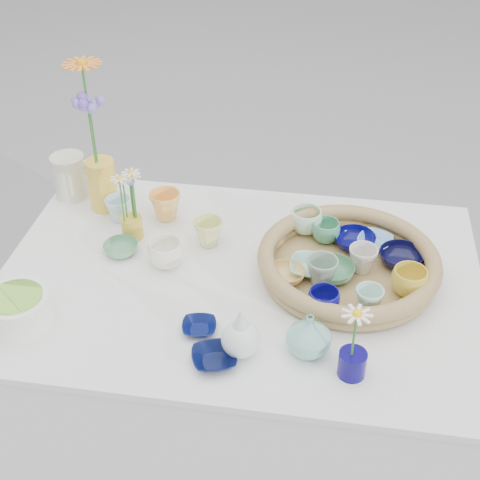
# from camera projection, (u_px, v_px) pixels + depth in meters

# --- Properties ---
(ground) EXTENTS (80.00, 80.00, 0.00)m
(ground) POSITION_uv_depth(u_px,v_px,m) (239.00, 455.00, 2.20)
(ground) COLOR gray
(display_table) EXTENTS (1.26, 0.86, 0.77)m
(display_table) POSITION_uv_depth(u_px,v_px,m) (239.00, 455.00, 2.20)
(display_table) COLOR white
(display_table) RESTS_ON ground
(wicker_tray) EXTENTS (0.47, 0.47, 0.08)m
(wicker_tray) POSITION_uv_depth(u_px,v_px,m) (348.00, 264.00, 1.73)
(wicker_tray) COLOR brown
(wicker_tray) RESTS_ON display_table
(tray_ceramic_0) EXTENTS (0.13, 0.13, 0.04)m
(tray_ceramic_0) POSITION_uv_depth(u_px,v_px,m) (355.00, 241.00, 1.82)
(tray_ceramic_0) COLOR #050552
(tray_ceramic_0) RESTS_ON wicker_tray
(tray_ceramic_1) EXTENTS (0.13, 0.13, 0.04)m
(tray_ceramic_1) POSITION_uv_depth(u_px,v_px,m) (401.00, 258.00, 1.76)
(tray_ceramic_1) COLOR black
(tray_ceramic_1) RESTS_ON wicker_tray
(tray_ceramic_2) EXTENTS (0.10, 0.10, 0.07)m
(tray_ceramic_2) POSITION_uv_depth(u_px,v_px,m) (409.00, 282.00, 1.65)
(tray_ceramic_2) COLOR gold
(tray_ceramic_2) RESTS_ON wicker_tray
(tray_ceramic_3) EXTENTS (0.13, 0.13, 0.04)m
(tray_ceramic_3) POSITION_uv_depth(u_px,v_px,m) (332.00, 272.00, 1.71)
(tray_ceramic_3) COLOR #4D9062
(tray_ceramic_3) RESTS_ON wicker_tray
(tray_ceramic_4) EXTENTS (0.08, 0.08, 0.08)m
(tray_ceramic_4) POSITION_uv_depth(u_px,v_px,m) (322.00, 272.00, 1.68)
(tray_ceramic_4) COLOR gray
(tray_ceramic_4) RESTS_ON wicker_tray
(tray_ceramic_5) EXTENTS (0.12, 0.12, 0.03)m
(tray_ceramic_5) POSITION_uv_depth(u_px,v_px,m) (311.00, 267.00, 1.73)
(tray_ceramic_5) COLOR #8DCEB6
(tray_ceramic_5) RESTS_ON wicker_tray
(tray_ceramic_6) EXTENTS (0.11, 0.11, 0.07)m
(tray_ceramic_6) POSITION_uv_depth(u_px,v_px,m) (306.00, 221.00, 1.86)
(tray_ceramic_6) COLOR #BFFDD9
(tray_ceramic_6) RESTS_ON wicker_tray
(tray_ceramic_7) EXTENTS (0.08, 0.08, 0.07)m
(tray_ceramic_7) POSITION_uv_depth(u_px,v_px,m) (363.00, 259.00, 1.72)
(tray_ceramic_7) COLOR beige
(tray_ceramic_7) RESTS_ON wicker_tray
(tray_ceramic_8) EXTENTS (0.12, 0.12, 0.02)m
(tray_ceramic_8) POSITION_uv_depth(u_px,v_px,m) (375.00, 241.00, 1.83)
(tray_ceramic_8) COLOR #81B6EF
(tray_ceramic_8) RESTS_ON wicker_tray
(tray_ceramic_9) EXTENTS (0.08, 0.08, 0.06)m
(tray_ceramic_9) POSITION_uv_depth(u_px,v_px,m) (324.00, 301.00, 1.60)
(tray_ceramic_9) COLOR #0E0B76
(tray_ceramic_9) RESTS_ON wicker_tray
(tray_ceramic_10) EXTENTS (0.10, 0.10, 0.03)m
(tray_ceramic_10) POSITION_uv_depth(u_px,v_px,m) (286.00, 275.00, 1.70)
(tray_ceramic_10) COLOR #E9B667
(tray_ceramic_10) RESTS_ON wicker_tray
(tray_ceramic_11) EXTENTS (0.08, 0.08, 0.06)m
(tray_ceramic_11) POSITION_uv_depth(u_px,v_px,m) (369.00, 300.00, 1.60)
(tray_ceramic_11) COLOR #ADDCC8
(tray_ceramic_11) RESTS_ON wicker_tray
(tray_ceramic_12) EXTENTS (0.09, 0.09, 0.06)m
(tray_ceramic_12) POSITION_uv_depth(u_px,v_px,m) (326.00, 231.00, 1.83)
(tray_ceramic_12) COLOR #4DA176
(tray_ceramic_12) RESTS_ON wicker_tray
(loose_ceramic_0) EXTENTS (0.10, 0.10, 0.09)m
(loose_ceramic_0) POSITION_uv_depth(u_px,v_px,m) (166.00, 205.00, 1.95)
(loose_ceramic_0) COLOR #FFBB58
(loose_ceramic_0) RESTS_ON display_table
(loose_ceramic_1) EXTENTS (0.09, 0.09, 0.08)m
(loose_ceramic_1) POSITION_uv_depth(u_px,v_px,m) (208.00, 232.00, 1.84)
(loose_ceramic_1) COLOR #E3E788
(loose_ceramic_1) RESTS_ON display_table
(loose_ceramic_2) EXTENTS (0.11, 0.11, 0.03)m
(loose_ceramic_2) POSITION_uv_depth(u_px,v_px,m) (121.00, 249.00, 1.82)
(loose_ceramic_2) COLOR #5E9F6F
(loose_ceramic_2) RESTS_ON display_table
(loose_ceramic_3) EXTENTS (0.11, 0.11, 0.07)m
(loose_ceramic_3) POSITION_uv_depth(u_px,v_px,m) (166.00, 254.00, 1.77)
(loose_ceramic_3) COLOR white
(loose_ceramic_3) RESTS_ON display_table
(loose_ceramic_4) EXTENTS (0.09, 0.09, 0.02)m
(loose_ceramic_4) POSITION_uv_depth(u_px,v_px,m) (199.00, 327.00, 1.58)
(loose_ceramic_4) COLOR #081147
(loose_ceramic_4) RESTS_ON display_table
(loose_ceramic_5) EXTENTS (0.09, 0.09, 0.07)m
(loose_ceramic_5) POSITION_uv_depth(u_px,v_px,m) (119.00, 209.00, 1.94)
(loose_ceramic_5) COLOR silver
(loose_ceramic_5) RESTS_ON display_table
(loose_ceramic_6) EXTENTS (0.13, 0.13, 0.03)m
(loose_ceramic_6) POSITION_uv_depth(u_px,v_px,m) (214.00, 358.00, 1.50)
(loose_ceramic_6) COLOR #070E35
(loose_ceramic_6) RESTS_ON display_table
(fluted_bowl) EXTENTS (0.18, 0.18, 0.08)m
(fluted_bowl) POSITION_uv_depth(u_px,v_px,m) (18.00, 310.00, 1.59)
(fluted_bowl) COLOR white
(fluted_bowl) RESTS_ON display_table
(bud_vase_paleblue) EXTENTS (0.11, 0.11, 0.14)m
(bud_vase_paleblue) POSITION_uv_depth(u_px,v_px,m) (241.00, 331.00, 1.49)
(bud_vase_paleblue) COLOR silver
(bud_vase_paleblue) RESTS_ON display_table
(bud_vase_seafoam) EXTENTS (0.11, 0.11, 0.11)m
(bud_vase_seafoam) POSITION_uv_depth(u_px,v_px,m) (309.00, 334.00, 1.50)
(bud_vase_seafoam) COLOR #7AC1B3
(bud_vase_seafoam) RESTS_ON display_table
(bud_vase_cobalt) EXTENTS (0.07, 0.07, 0.06)m
(bud_vase_cobalt) POSITION_uv_depth(u_px,v_px,m) (352.00, 364.00, 1.46)
(bud_vase_cobalt) COLOR #0C055A
(bud_vase_cobalt) RESTS_ON display_table
(single_daisy) EXTENTS (0.09, 0.09, 0.14)m
(single_daisy) POSITION_uv_depth(u_px,v_px,m) (354.00, 335.00, 1.41)
(single_daisy) COLOR white
(single_daisy) RESTS_ON bud_vase_cobalt
(tall_vase_yellow) EXTENTS (0.09, 0.09, 0.16)m
(tall_vase_yellow) POSITION_uv_depth(u_px,v_px,m) (103.00, 185.00, 1.97)
(tall_vase_yellow) COLOR yellow
(tall_vase_yellow) RESTS_ON display_table
(gerbera) EXTENTS (0.14, 0.14, 0.32)m
(gerbera) POSITION_uv_depth(u_px,v_px,m) (89.00, 116.00, 1.83)
(gerbera) COLOR orange
(gerbera) RESTS_ON tall_vase_yellow
(hydrangea) EXTENTS (0.08, 0.08, 0.26)m
(hydrangea) POSITION_uv_depth(u_px,v_px,m) (93.00, 132.00, 1.87)
(hydrangea) COLOR #7B4DC9
(hydrangea) RESTS_ON tall_vase_yellow
(white_pitcher) EXTENTS (0.17, 0.14, 0.14)m
(white_pitcher) POSITION_uv_depth(u_px,v_px,m) (70.00, 176.00, 2.03)
(white_pitcher) COLOR beige
(white_pitcher) RESTS_ON display_table
(daisy_cup) EXTENTS (0.08, 0.08, 0.06)m
(daisy_cup) POSITION_uv_depth(u_px,v_px,m) (132.00, 227.00, 1.88)
(daisy_cup) COLOR gold
(daisy_cup) RESTS_ON display_table
(daisy_posy) EXTENTS (0.09, 0.09, 0.15)m
(daisy_posy) POSITION_uv_depth(u_px,v_px,m) (128.00, 195.00, 1.81)
(daisy_posy) COLOR white
(daisy_posy) RESTS_ON daisy_cup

